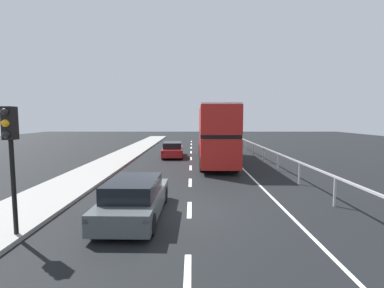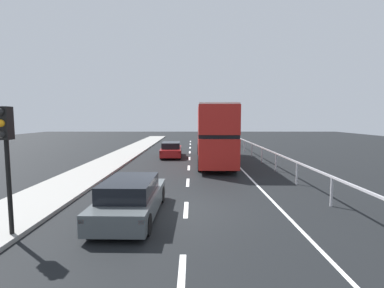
# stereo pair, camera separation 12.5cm
# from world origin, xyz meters

# --- Properties ---
(ground_plane) EXTENTS (73.71, 120.00, 0.10)m
(ground_plane) POSITION_xyz_m (0.00, 0.00, -0.05)
(ground_plane) COLOR black
(near_sidewalk_kerb) EXTENTS (2.83, 80.00, 0.14)m
(near_sidewalk_kerb) POSITION_xyz_m (-6.02, 0.00, 0.07)
(near_sidewalk_kerb) COLOR gray
(near_sidewalk_kerb) RESTS_ON ground
(lane_paint_markings) EXTENTS (3.67, 46.00, 0.01)m
(lane_paint_markings) POSITION_xyz_m (2.23, 8.82, 0.00)
(lane_paint_markings) COLOR silver
(lane_paint_markings) RESTS_ON ground
(bridge_side_railing) EXTENTS (0.10, 42.00, 1.19)m
(bridge_side_railing) POSITION_xyz_m (5.58, 9.00, 0.95)
(bridge_side_railing) COLOR #B1AFB4
(bridge_side_railing) RESTS_ON ground
(double_decker_bus_red) EXTENTS (2.65, 11.21, 4.29)m
(double_decker_bus_red) POSITION_xyz_m (1.90, 11.19, 2.30)
(double_decker_bus_red) COLOR #B21E19
(double_decker_bus_red) RESTS_ON ground
(hatchback_car_near) EXTENTS (1.92, 4.59, 1.34)m
(hatchback_car_near) POSITION_xyz_m (-1.87, -0.84, 0.65)
(hatchback_car_near) COLOR #4A5153
(hatchback_car_near) RESTS_ON ground
(traffic_signal_pole) EXTENTS (0.30, 0.42, 3.56)m
(traffic_signal_pole) POSITION_xyz_m (-4.86, -2.62, 2.81)
(traffic_signal_pole) COLOR black
(traffic_signal_pole) RESTS_ON near_sidewalk_kerb
(sedan_car_ahead) EXTENTS (1.89, 4.35, 1.31)m
(sedan_car_ahead) POSITION_xyz_m (-1.61, 13.88, 0.63)
(sedan_car_ahead) COLOR maroon
(sedan_car_ahead) RESTS_ON ground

